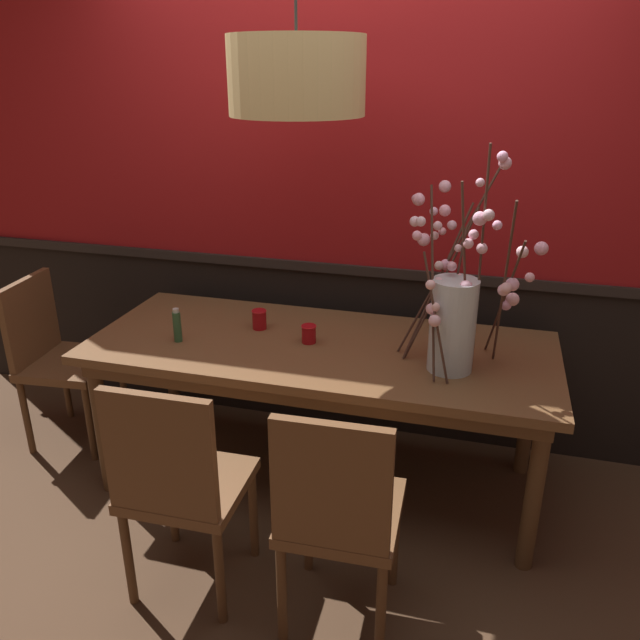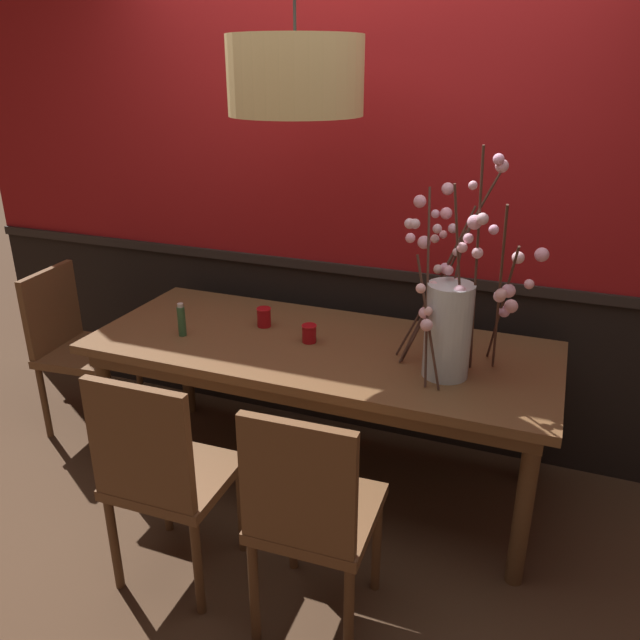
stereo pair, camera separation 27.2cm
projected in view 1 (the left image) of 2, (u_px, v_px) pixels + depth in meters
ground_plane at (320, 478)px, 3.19m from camera, size 24.00×24.00×0.00m
back_wall at (352, 169)px, 3.18m from camera, size 4.81×0.14×2.92m
dining_table at (320, 359)px, 2.93m from camera, size 2.13×0.87×0.75m
chair_near_side_right at (338, 511)px, 2.15m from camera, size 0.42×0.45×0.95m
chair_near_side_left at (178, 481)px, 2.31m from camera, size 0.44×0.43×0.94m
chair_far_side_left at (303, 317)px, 3.84m from camera, size 0.47×0.43×0.91m
chair_head_west_end at (56, 352)px, 3.36m from camera, size 0.46×0.48×0.92m
vase_with_blossoms at (455, 314)px, 2.58m from camera, size 0.58×0.50×0.94m
candle_holder_nearer_center at (259, 319)px, 3.05m from camera, size 0.07×0.07×0.10m
candle_holder_nearer_edge at (309, 334)px, 2.90m from camera, size 0.07×0.07×0.09m
condiment_bottle at (177, 326)px, 2.90m from camera, size 0.04×0.04×0.16m
pendant_lamp at (297, 76)px, 2.42m from camera, size 0.53×0.53×1.16m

